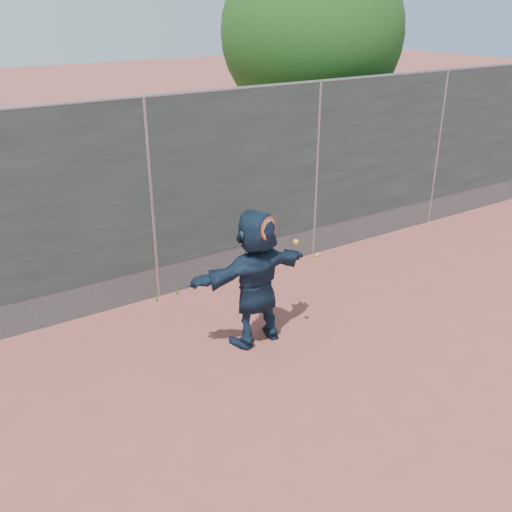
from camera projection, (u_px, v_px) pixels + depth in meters
ground at (292, 425)px, 6.11m from camera, size 80.00×80.00×0.00m
player at (256, 278)px, 7.29m from camera, size 1.73×0.59×1.85m
ball_ground at (317, 255)px, 10.14m from camera, size 0.07×0.07×0.07m
fence at (151, 198)px, 8.16m from camera, size 20.00×0.06×3.03m
swing_action at (271, 231)px, 6.89m from camera, size 0.55×0.18×0.51m
tree_right at (317, 38)px, 11.41m from camera, size 3.78×3.60×5.39m
weed_clump at (179, 286)px, 8.80m from camera, size 0.68×0.07×0.30m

